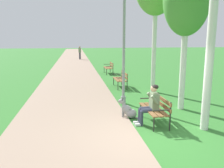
# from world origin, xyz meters

# --- Properties ---
(ground_plane) EXTENTS (120.00, 120.00, 0.00)m
(ground_plane) POSITION_xyz_m (0.00, 0.00, 0.00)
(ground_plane) COLOR #33752D
(paved_path) EXTENTS (3.73, 60.00, 0.04)m
(paved_path) POSITION_xyz_m (-2.12, 24.00, 0.02)
(paved_path) COLOR gray
(paved_path) RESTS_ON ground
(park_bench_near) EXTENTS (0.55, 1.50, 0.85)m
(park_bench_near) POSITION_xyz_m (0.53, 1.15, 0.51)
(park_bench_near) COLOR brown
(park_bench_near) RESTS_ON ground
(park_bench_mid) EXTENTS (0.55, 1.50, 0.85)m
(park_bench_mid) POSITION_xyz_m (0.51, 6.72, 0.51)
(park_bench_mid) COLOR brown
(park_bench_mid) RESTS_ON ground
(park_bench_far) EXTENTS (0.55, 1.50, 0.85)m
(park_bench_far) POSITION_xyz_m (0.60, 11.90, 0.51)
(park_bench_far) COLOR brown
(park_bench_far) RESTS_ON ground
(person_seated_on_near_bench) EXTENTS (0.74, 0.49, 1.25)m
(person_seated_on_near_bench) POSITION_xyz_m (0.33, 1.08, 0.68)
(person_seated_on_near_bench) COLOR #33384C
(person_seated_on_near_bench) RESTS_ON ground
(dog_grey) EXTENTS (0.78, 0.47, 0.71)m
(dog_grey) POSITION_xyz_m (-0.22, 1.74, 0.26)
(dog_grey) COLOR gray
(dog_grey) RESTS_ON ground
(lamp_post_near) EXTENTS (0.24, 0.24, 4.43)m
(lamp_post_near) POSITION_xyz_m (-0.02, 3.52, 2.29)
(lamp_post_near) COLOR gray
(lamp_post_near) RESTS_ON ground
(birch_tree_second) EXTENTS (1.68, 1.45, 5.32)m
(birch_tree_second) POSITION_xyz_m (1.98, 2.45, 3.95)
(birch_tree_second) COLOR silver
(birch_tree_second) RESTS_ON ground
(pedestrian_distant) EXTENTS (0.32, 0.22, 1.65)m
(pedestrian_distant) POSITION_xyz_m (-1.31, 24.25, 0.84)
(pedestrian_distant) COLOR #383842
(pedestrian_distant) RESTS_ON ground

